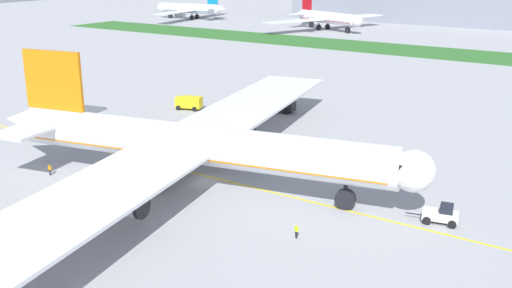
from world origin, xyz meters
TOP-DOWN VIEW (x-y plane):
  - ground_plane at (0.00, 0.00)m, footprint 600.00×600.00m
  - apron_taxi_line at (0.00, 1.81)m, footprint 280.00×0.36m
  - grass_median_strip at (0.00, 124.53)m, footprint 320.00×24.00m
  - airliner_foreground at (-0.68, -1.92)m, footprint 57.94×95.25m
  - pushback_tug at (29.34, 4.40)m, footprint 5.66×2.96m
  - ground_crew_wingwalker_port at (18.05, -7.53)m, footprint 0.50×0.38m
  - ground_crew_marshaller_front at (-18.48, -9.38)m, footprint 0.55×0.30m
  - service_truck_baggage_loader at (-26.21, 28.65)m, footprint 5.32×3.53m
  - service_truck_fuel_bowser at (-10.65, 36.58)m, footprint 5.64×2.93m
  - parked_airliner_far_left at (-136.01, 162.74)m, footprint 36.09×56.10m
  - parked_airliner_far_centre at (-63.74, 158.27)m, footprint 36.06×56.95m
  - terminal_building at (-32.80, 205.76)m, footprint 137.39×20.00m

SIDE VIEW (x-z plane):
  - ground_plane at x=0.00m, z-range 0.00..0.00m
  - apron_taxi_line at x=0.00m, z-range 0.00..0.01m
  - grass_median_strip at x=0.00m, z-range 0.00..0.10m
  - ground_crew_wingwalker_port at x=18.05m, z-range 0.17..1.73m
  - ground_crew_marshaller_front at x=-18.48m, z-range 0.17..1.77m
  - pushback_tug at x=29.34m, z-range -0.11..2.13m
  - service_truck_baggage_loader at x=-26.21m, z-range 0.16..2.69m
  - service_truck_fuel_bowser at x=-10.65m, z-range 0.12..3.06m
  - parked_airliner_far_left at x=-136.01m, z-range -2.27..11.79m
  - parked_airliner_far_centre at x=-63.74m, z-range -2.28..11.90m
  - airliner_foreground at x=-0.68m, z-range -2.56..13.43m
  - terminal_building at x=-32.80m, z-range 0.00..18.00m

